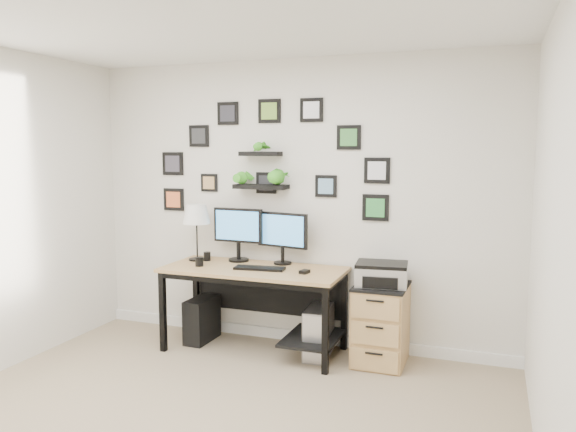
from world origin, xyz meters
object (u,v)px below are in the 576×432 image
at_px(monitor_right, 282,234).
at_px(printer, 382,274).
at_px(file_cabinet, 381,324).
at_px(monitor_left, 238,230).
at_px(mug, 199,262).
at_px(desk, 259,281).
at_px(pc_tower_black, 202,319).
at_px(pc_tower_grey, 319,332).
at_px(table_lamp, 197,216).

height_order(monitor_right, printer, monitor_right).
bearing_deg(file_cabinet, printer, -79.87).
relative_size(monitor_left, mug, 6.04).
bearing_deg(printer, monitor_left, 173.80).
xyz_separation_m(desk, printer, (1.08, 0.04, 0.14)).
xyz_separation_m(mug, printer, (1.61, 0.18, -0.03)).
relative_size(monitor_right, file_cabinet, 0.75).
bearing_deg(mug, pc_tower_black, 114.55).
height_order(monitor_right, pc_tower_grey, monitor_right).
distance_m(desk, pc_tower_black, 0.73).
bearing_deg(desk, mug, -165.56).
distance_m(pc_tower_grey, file_cabinet, 0.55).
xyz_separation_m(monitor_right, table_lamp, (-0.82, -0.10, 0.14)).
bearing_deg(table_lamp, pc_tower_black, -43.76).
height_order(monitor_left, monitor_right, monitor_left).
xyz_separation_m(monitor_right, mug, (-0.67, -0.34, -0.24)).
height_order(monitor_left, mug, monitor_left).
relative_size(desk, file_cabinet, 2.39).
bearing_deg(file_cabinet, table_lamp, 178.53).
relative_size(pc_tower_grey, file_cabinet, 0.67).
bearing_deg(monitor_right, pc_tower_black, -166.30).
xyz_separation_m(table_lamp, printer, (1.76, -0.06, -0.41)).
distance_m(monitor_right, file_cabinet, 1.18).
height_order(desk, monitor_left, monitor_left).
xyz_separation_m(desk, file_cabinet, (1.08, 0.06, -0.29)).
bearing_deg(printer, mug, -173.70).
bearing_deg(printer, desk, -177.73).
bearing_deg(printer, file_cabinet, 100.13).
height_order(monitor_right, table_lamp, table_lamp).
bearing_deg(desk, pc_tower_grey, 1.84).
distance_m(pc_tower_black, printer, 1.77).
bearing_deg(pc_tower_grey, table_lamp, 176.00).
distance_m(desk, printer, 1.09).
relative_size(monitor_left, pc_tower_grey, 1.10).
height_order(monitor_right, file_cabinet, monitor_right).
bearing_deg(file_cabinet, pc_tower_grey, -175.63).
xyz_separation_m(pc_tower_black, file_cabinet, (1.68, 0.03, 0.13)).
bearing_deg(monitor_right, mug, -152.87).
bearing_deg(pc_tower_black, mug, -64.06).
height_order(table_lamp, printer, table_lamp).
bearing_deg(pc_tower_black, desk, -1.16).
xyz_separation_m(table_lamp, pc_tower_grey, (1.23, -0.09, -0.96)).
relative_size(pc_tower_grey, printer, 1.01).
bearing_deg(file_cabinet, pc_tower_black, -178.92).
relative_size(pc_tower_black, file_cabinet, 0.61).
relative_size(mug, pc_tower_black, 0.20).
xyz_separation_m(monitor_right, printer, (0.94, -0.16, -0.27)).
xyz_separation_m(monitor_left, pc_tower_grey, (0.84, -0.17, -0.82)).
height_order(mug, pc_tower_black, mug).
relative_size(monitor_left, pc_tower_black, 1.22).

